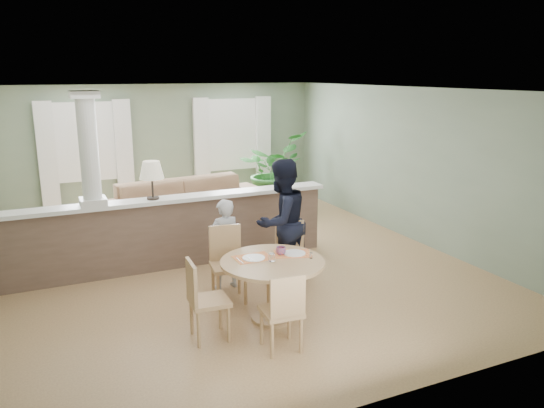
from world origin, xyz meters
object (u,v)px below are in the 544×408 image
chair_far_man (289,252)px  chair_near (284,309)px  houseplant (273,170)px  sofa (188,206)px  man_person (281,222)px  dining_table (273,272)px  child_person (224,244)px  chair_side (203,297)px  chair_far_boy (227,260)px

chair_far_man → chair_near: size_ratio=1.04×
houseplant → chair_far_man: bearing=-111.7°
chair_far_man → sofa: bearing=125.6°
sofa → man_person: bearing=-87.7°
dining_table → chair_far_man: chair_far_man is taller
chair_near → chair_far_man: bearing=-114.2°
chair_far_man → chair_near: 1.80m
houseplant → child_person: (-2.52, -3.91, -0.19)m
chair_far_man → man_person: 0.43m
chair_near → child_person: (0.02, 1.92, 0.14)m
chair_far_man → houseplant: bearing=95.1°
sofa → dining_table: bearing=-98.4°
dining_table → chair_side: size_ratio=1.34×
sofa → chair_far_boy: size_ratio=3.26×
chair_near → chair_far_boy: bearing=-83.6°
chair_far_boy → man_person: (0.90, 0.22, 0.35)m
chair_near → man_person: man_person is taller
chair_far_man → chair_near: (-0.85, -1.58, -0.02)m
dining_table → chair_side: (-0.93, -0.14, -0.09)m
man_person → child_person: bearing=-28.8°
sofa → houseplant: bearing=16.5°
chair_far_boy → chair_side: bearing=-115.9°
man_person → sofa: bearing=-101.2°
man_person → chair_near: bearing=44.9°
houseplant → chair_side: bearing=-121.9°
chair_far_man → chair_side: 1.82m
dining_table → chair_far_man: 1.03m
chair_side → dining_table: bearing=-78.1°
chair_near → sofa: bearing=-89.9°
sofa → chair_far_man: (0.51, -3.30, 0.05)m
dining_table → man_person: bearing=59.5°
chair_far_man → man_person: bearing=121.8°
sofa → chair_far_man: 3.34m
chair_far_man → chair_far_boy: bearing=-152.6°
dining_table → chair_far_man: (0.63, 0.81, -0.09)m
man_person → dining_table: bearing=39.2°
houseplant → chair_side: houseplant is taller
chair_far_boy → child_person: size_ratio=0.77×
dining_table → chair_near: chair_near is taller
chair_side → man_person: size_ratio=0.52×
sofa → chair_far_man: chair_far_man is taller
man_person → chair_side: bearing=17.1°
sofa → houseplant: (2.20, 0.95, 0.37)m
dining_table → man_person: size_ratio=0.70×
houseplant → chair_far_boy: bearing=-121.5°
chair_side → houseplant: bearing=-28.8°
chair_far_boy → chair_far_man: size_ratio=1.05×
dining_table → man_person: man_person is taller
man_person → chair_far_man: bearing=74.7°
houseplant → chair_far_boy: 5.00m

